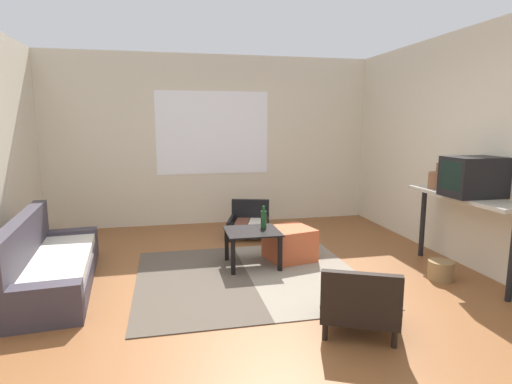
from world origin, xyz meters
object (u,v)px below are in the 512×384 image
object	(u,v)px
couch	(48,266)
glass_bottle	(264,219)
armchair_by_window	(249,221)
ottoman_orange	(289,244)
armchair_striped_foreground	(360,303)
console_shelf	(464,205)
coffee_table	(252,237)
clay_vase	(439,180)
crt_television	(473,177)
wicker_basket	(441,270)

from	to	relation	value
couch	glass_bottle	xyz separation A→B (m)	(2.29, 0.28, 0.31)
couch	armchair_by_window	world-z (taller)	couch
armchair_by_window	glass_bottle	xyz separation A→B (m)	(-0.06, -1.17, 0.31)
ottoman_orange	glass_bottle	bearing A→B (deg)	-177.65
couch	glass_bottle	size ratio (longest dim) A/B	7.95
armchair_striped_foreground	console_shelf	world-z (taller)	console_shelf
couch	coffee_table	xyz separation A→B (m)	(2.13, 0.17, 0.12)
clay_vase	armchair_by_window	bearing A→B (deg)	139.92
armchair_striped_foreground	crt_television	bearing A→B (deg)	26.91
armchair_by_window	armchair_striped_foreground	distance (m)	2.99
crt_television	armchair_by_window	bearing A→B (deg)	131.65
couch	wicker_basket	bearing A→B (deg)	-9.37
glass_bottle	coffee_table	bearing A→B (deg)	-144.19
couch	console_shelf	size ratio (longest dim) A/B	1.37
glass_bottle	wicker_basket	bearing A→B (deg)	-28.96
wicker_basket	clay_vase	bearing A→B (deg)	61.60
armchair_striped_foreground	glass_bottle	distance (m)	1.86
coffee_table	crt_television	bearing A→B (deg)	-22.02
armchair_striped_foreground	crt_television	distance (m)	2.01
armchair_striped_foreground	wicker_basket	distance (m)	1.61
crt_television	wicker_basket	world-z (taller)	crt_television
couch	ottoman_orange	distance (m)	2.63
clay_vase	glass_bottle	world-z (taller)	clay_vase
armchair_by_window	clay_vase	bearing A→B (deg)	-40.08
coffee_table	crt_television	world-z (taller)	crt_television
clay_vase	wicker_basket	size ratio (longest dim) A/B	1.13
coffee_table	glass_bottle	bearing A→B (deg)	35.81
crt_television	wicker_basket	bearing A→B (deg)	172.59
armchair_by_window	glass_bottle	bearing A→B (deg)	-92.98
couch	glass_bottle	distance (m)	2.33
console_shelf	crt_television	size ratio (longest dim) A/B	2.72
coffee_table	glass_bottle	size ratio (longest dim) A/B	2.36
armchair_striped_foreground	console_shelf	distance (m)	1.95
couch	console_shelf	xyz separation A→B (m)	(4.27, -0.59, 0.55)
ottoman_orange	console_shelf	xyz separation A→B (m)	(1.65, -0.88, 0.58)
console_shelf	crt_television	bearing A→B (deg)	-91.69
couch	coffee_table	world-z (taller)	couch
armchair_by_window	wicker_basket	xyz separation A→B (m)	(1.64, -2.12, -0.12)
glass_bottle	ottoman_orange	bearing A→B (deg)	2.35
couch	ottoman_orange	xyz separation A→B (m)	(2.62, 0.30, -0.03)
armchair_striped_foreground	clay_vase	bearing A→B (deg)	39.93
coffee_table	armchair_striped_foreground	xyz separation A→B (m)	(0.51, -1.69, -0.10)
armchair_by_window	crt_television	world-z (taller)	crt_television
console_shelf	glass_bottle	world-z (taller)	console_shelf
armchair_striped_foreground	wicker_basket	world-z (taller)	armchair_striped_foreground
wicker_basket	glass_bottle	bearing A→B (deg)	151.04
couch	wicker_basket	world-z (taller)	couch
coffee_table	ottoman_orange	distance (m)	0.52
clay_vase	glass_bottle	distance (m)	2.08
ottoman_orange	clay_vase	distance (m)	1.89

